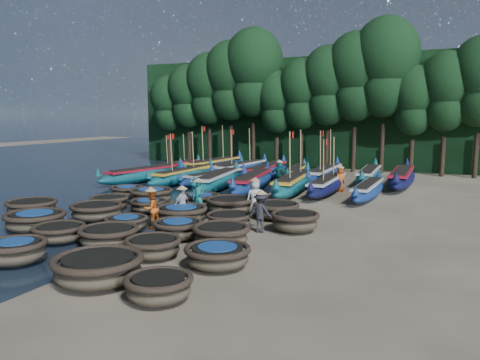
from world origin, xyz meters
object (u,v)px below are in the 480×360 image
at_px(fisherman_0, 255,197).
at_px(coracle_23, 230,205).
at_px(coracle_3, 98,268).
at_px(coracle_5, 35,220).
at_px(long_boat_16, 369,175).
at_px(long_boat_2, 183,175).
at_px(fisherman_2, 151,207).
at_px(fisherman_6, 340,178).
at_px(coracle_14, 221,235).
at_px(long_boat_17, 402,177).
at_px(long_boat_10, 213,165).
at_px(fisherman_5, 279,172).
at_px(long_boat_1, 143,174).
at_px(coracle_15, 109,202).
at_px(long_boat_13, 266,171).
at_px(long_boat_11, 216,170).
at_px(fisherman_3, 261,211).
at_px(coracle_7, 109,236).
at_px(coracle_17, 181,214).
at_px(coracle_13, 178,228).
at_px(coracle_4, 159,287).
at_px(coracle_9, 217,255).
at_px(coracle_11, 96,211).
at_px(coracle_6, 59,232).
at_px(fisherman_4, 182,203).
at_px(coracle_2, 16,251).
at_px(long_boat_14, 296,172).
at_px(coracle_22, 200,200).
at_px(coracle_16, 148,205).
at_px(long_boat_4, 218,180).
at_px(coracle_12, 126,223).
at_px(long_boat_8, 368,190).
at_px(long_boat_7, 327,185).
at_px(long_boat_12, 241,169).
at_px(coracle_18, 229,220).
at_px(long_boat_5, 252,182).
at_px(coracle_10, 32,207).
at_px(coracle_20, 127,191).
at_px(coracle_8, 153,247).
at_px(fisherman_1, 198,196).
at_px(long_boat_3, 215,178).
at_px(coracle_19, 295,221).
at_px(long_boat_6, 294,183).

bearing_deg(fisherman_0, coracle_23, -36.93).
relative_size(coracle_3, coracle_5, 1.12).
bearing_deg(long_boat_16, long_boat_2, -157.10).
distance_m(fisherman_2, fisherman_6, 13.85).
relative_size(coracle_14, long_boat_17, 0.28).
distance_m(long_boat_10, fisherman_5, 7.99).
distance_m(long_boat_1, fisherman_5, 9.75).
height_order(coracle_15, long_boat_13, long_boat_13).
height_order(long_boat_11, fisherman_3, fisherman_3).
relative_size(coracle_7, coracle_17, 0.96).
distance_m(coracle_13, fisherman_2, 2.38).
distance_m(coracle_15, fisherman_2, 4.58).
relative_size(coracle_4, coracle_5, 0.78).
height_order(coracle_9, coracle_17, coracle_17).
distance_m(coracle_11, long_boat_1, 12.35).
bearing_deg(long_boat_11, long_boat_10, 131.10).
height_order(coracle_6, coracle_11, coracle_11).
distance_m(long_boat_1, fisherman_4, 13.06).
distance_m(coracle_2, fisherman_4, 7.81).
xyz_separation_m(long_boat_14, fisherman_2, (-0.76, -17.26, 0.40)).
xyz_separation_m(coracle_5, coracle_22, (3.69, 7.27, -0.06)).
distance_m(long_boat_10, long_boat_11, 2.33).
relative_size(coracle_16, long_boat_4, 0.24).
bearing_deg(coracle_12, long_boat_17, 63.43).
height_order(long_boat_8, long_boat_16, long_boat_16).
distance_m(coracle_3, fisherman_3, 7.72).
height_order(coracle_23, long_boat_7, long_boat_7).
xyz_separation_m(coracle_2, fisherman_0, (4.12, 9.99, 0.48)).
bearing_deg(coracle_12, coracle_2, -95.58).
xyz_separation_m(long_boat_12, long_boat_17, (12.03, -0.00, 0.02)).
xyz_separation_m(coracle_17, long_boat_2, (-6.52, 10.55, 0.11)).
distance_m(coracle_18, long_boat_13, 15.39).
bearing_deg(long_boat_5, coracle_10, -128.90).
relative_size(coracle_10, coracle_14, 1.06).
bearing_deg(fisherman_0, coracle_20, -58.89).
height_order(coracle_15, fisherman_6, fisherman_6).
xyz_separation_m(coracle_8, fisherman_2, (-2.61, 3.53, 0.48)).
bearing_deg(fisherman_1, long_boat_1, 139.55).
distance_m(long_boat_1, long_boat_3, 5.40).
xyz_separation_m(coracle_14, coracle_19, (1.65, 3.41, -0.02)).
xyz_separation_m(coracle_9, long_boat_2, (-10.79, 15.17, 0.15)).
bearing_deg(coracle_19, coracle_16, 176.08).
relative_size(coracle_20, long_boat_17, 0.24).
bearing_deg(fisherman_4, coracle_23, -22.33).
bearing_deg(coracle_9, coracle_7, 175.84).
bearing_deg(coracle_12, coracle_7, -66.29).
bearing_deg(coracle_8, coracle_18, 84.82).
height_order(coracle_10, long_boat_7, long_boat_7).
xyz_separation_m(coracle_19, long_boat_16, (0.30, 15.53, 0.09)).
height_order(coracle_17, long_boat_6, long_boat_6).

